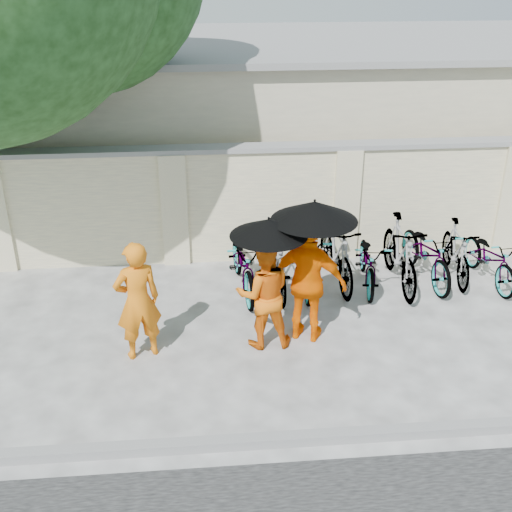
{
  "coord_description": "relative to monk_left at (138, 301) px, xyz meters",
  "views": [
    {
      "loc": [
        -0.53,
        -7.28,
        5.1
      ],
      "look_at": [
        0.22,
        0.95,
        1.1
      ],
      "focal_mm": 45.0,
      "sensor_mm": 36.0,
      "label": 1
    }
  ],
  "objects": [
    {
      "name": "bike_2",
      "position": [
        2.56,
        1.8,
        -0.35
      ],
      "size": [
        0.78,
        1.96,
        1.01
      ],
      "primitive_type": "imported",
      "rotation": [
        0.0,
        0.0,
        -0.06
      ],
      "color": "gray",
      "rests_on": "ground"
    },
    {
      "name": "kerb",
      "position": [
        1.43,
        -1.93,
        -0.79
      ],
      "size": [
        40.0,
        0.16,
        0.12
      ],
      "primitive_type": "cube",
      "color": "gray",
      "rests_on": "ground"
    },
    {
      "name": "compound_wall",
      "position": [
        2.43,
        2.97,
        0.15
      ],
      "size": [
        20.0,
        0.3,
        2.0
      ],
      "primitive_type": "cube",
      "color": "#F4E6B4",
      "rests_on": "ground"
    },
    {
      "name": "parasol_right",
      "position": [
        2.36,
        0.15,
        1.14
      ],
      "size": [
        1.16,
        1.16,
        1.11
      ],
      "color": "black",
      "rests_on": "ground"
    },
    {
      "name": "bike_8",
      "position": [
        5.64,
        1.66,
        -0.42
      ],
      "size": [
        0.74,
        1.71,
        0.88
      ],
      "primitive_type": "imported",
      "rotation": [
        0.0,
        0.0,
        0.09
      ],
      "color": "gray",
      "rests_on": "ground"
    },
    {
      "name": "bike_3",
      "position": [
        3.08,
        1.84,
        -0.29
      ],
      "size": [
        0.67,
        1.91,
        1.12
      ],
      "primitive_type": "imported",
      "rotation": [
        0.0,
        0.0,
        0.08
      ],
      "color": "gray",
      "rests_on": "ground"
    },
    {
      "name": "bike_4",
      "position": [
        3.59,
        1.72,
        -0.42
      ],
      "size": [
        0.78,
        1.71,
        0.87
      ],
      "primitive_type": "imported",
      "rotation": [
        0.0,
        0.0,
        -0.13
      ],
      "color": "gray",
      "rests_on": "ground"
    },
    {
      "name": "building_behind",
      "position": [
        3.43,
        6.77,
        0.75
      ],
      "size": [
        14.0,
        6.0,
        3.2
      ],
      "primitive_type": "cube",
      "color": "beige",
      "rests_on": "ground"
    },
    {
      "name": "bike_1",
      "position": [
        2.05,
        1.68,
        -0.31
      ],
      "size": [
        0.61,
        1.82,
        1.08
      ],
      "primitive_type": "imported",
      "rotation": [
        0.0,
        0.0,
        0.06
      ],
      "color": "gray",
      "rests_on": "ground"
    },
    {
      "name": "bike_0",
      "position": [
        1.54,
        1.72,
        -0.36
      ],
      "size": [
        0.83,
        1.94,
        0.99
      ],
      "primitive_type": "imported",
      "rotation": [
        0.0,
        0.0,
        0.09
      ],
      "color": "gray",
      "rests_on": "ground"
    },
    {
      "name": "ground",
      "position": [
        1.43,
        -0.23,
        -0.85
      ],
      "size": [
        80.0,
        80.0,
        0.0
      ],
      "primitive_type": "plane",
      "color": "beige"
    },
    {
      "name": "bike_5",
      "position": [
        4.1,
        1.69,
        -0.28
      ],
      "size": [
        0.58,
        1.93,
        1.15
      ],
      "primitive_type": "imported",
      "rotation": [
        0.0,
        0.0,
        -0.02
      ],
      "color": "gray",
      "rests_on": "ground"
    },
    {
      "name": "parasol_center",
      "position": [
        1.75,
        0.05,
        0.98
      ],
      "size": [
        1.03,
        1.03,
        1.04
      ],
      "color": "black",
      "rests_on": "ground"
    },
    {
      "name": "monk_right",
      "position": [
        2.34,
        0.23,
        0.05
      ],
      "size": [
        1.15,
        0.83,
        1.81
      ],
      "primitive_type": "imported",
      "rotation": [
        0.0,
        0.0,
        2.72
      ],
      "color": "#FF6B00",
      "rests_on": "ground"
    },
    {
      "name": "bike_7",
      "position": [
        5.13,
        1.86,
        -0.37
      ],
      "size": [
        0.62,
        1.65,
        0.97
      ],
      "primitive_type": "imported",
      "rotation": [
        0.0,
        0.0,
        -0.1
      ],
      "color": "gray",
      "rests_on": "ground"
    },
    {
      "name": "monk_center",
      "position": [
        1.7,
        0.13,
        -0.05
      ],
      "size": [
        0.8,
        0.63,
        1.61
      ],
      "primitive_type": "imported",
      "rotation": [
        0.0,
        0.0,
        3.17
      ],
      "color": "orange",
      "rests_on": "ground"
    },
    {
      "name": "monk_left",
      "position": [
        0.0,
        0.0,
        0.0
      ],
      "size": [
        0.72,
        0.59,
        1.71
      ],
      "primitive_type": "imported",
      "rotation": [
        0.0,
        0.0,
        3.48
      ],
      "color": "orange",
      "rests_on": "ground"
    },
    {
      "name": "bike_6",
      "position": [
        4.62,
        1.83,
        -0.37
      ],
      "size": [
        0.83,
        1.91,
        0.97
      ],
      "primitive_type": "imported",
      "rotation": [
        0.0,
        0.0,
        0.1
      ],
      "color": "gray",
      "rests_on": "ground"
    }
  ]
}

